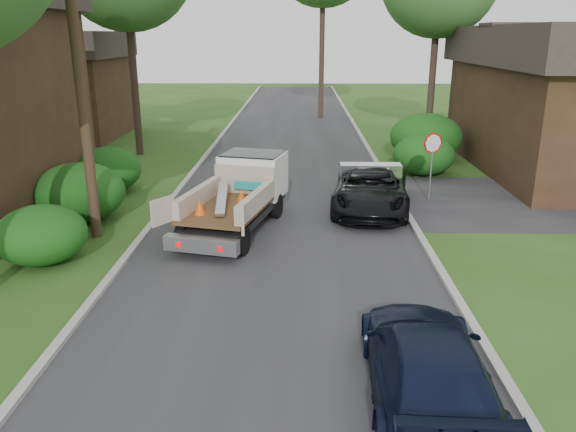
# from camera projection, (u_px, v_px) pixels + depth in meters

# --- Properties ---
(ground) EXTENTS (120.00, 120.00, 0.00)m
(ground) POSITION_uv_depth(u_px,v_px,m) (274.00, 319.00, 11.86)
(ground) COLOR #294B15
(ground) RESTS_ON ground
(road) EXTENTS (8.00, 90.00, 0.02)m
(road) POSITION_uv_depth(u_px,v_px,m) (286.00, 192.00, 21.36)
(road) COLOR #28282B
(road) RESTS_ON ground
(curb_left) EXTENTS (0.20, 90.00, 0.12)m
(curb_left) POSITION_uv_depth(u_px,v_px,m) (179.00, 190.00, 21.43)
(curb_left) COLOR #9E9E99
(curb_left) RESTS_ON ground
(curb_right) EXTENTS (0.20, 90.00, 0.12)m
(curb_right) POSITION_uv_depth(u_px,v_px,m) (394.00, 191.00, 21.26)
(curb_right) COLOR #9E9E99
(curb_right) RESTS_ON ground
(stop_sign) EXTENTS (0.71, 0.32, 2.48)m
(stop_sign) POSITION_uv_depth(u_px,v_px,m) (432.00, 152.00, 19.76)
(stop_sign) COLOR slate
(stop_sign) RESTS_ON ground
(utility_pole) EXTENTS (2.42, 1.25, 10.00)m
(utility_pole) POSITION_uv_depth(u_px,v_px,m) (78.00, 56.00, 15.11)
(utility_pole) COLOR #382619
(utility_pole) RESTS_ON ground
(house_left_far) EXTENTS (7.56, 7.56, 6.00)m
(house_left_far) POSITION_uv_depth(u_px,v_px,m) (56.00, 84.00, 32.12)
(house_left_far) COLOR #352316
(house_left_far) RESTS_ON ground
(hedge_left_a) EXTENTS (2.34, 2.34, 1.53)m
(hedge_left_a) POSITION_uv_depth(u_px,v_px,m) (41.00, 235.00, 14.60)
(hedge_left_a) COLOR #164910
(hedge_left_a) RESTS_ON ground
(hedge_left_b) EXTENTS (2.86, 2.86, 1.87)m
(hedge_left_b) POSITION_uv_depth(u_px,v_px,m) (79.00, 192.00, 17.88)
(hedge_left_b) COLOR #164910
(hedge_left_b) RESTS_ON ground
(hedge_left_c) EXTENTS (2.60, 2.60, 1.70)m
(hedge_left_c) POSITION_uv_depth(u_px,v_px,m) (107.00, 170.00, 21.24)
(hedge_left_c) COLOR #164910
(hedge_left_c) RESTS_ON ground
(hedge_right_a) EXTENTS (2.60, 2.60, 1.70)m
(hedge_right_a) POSITION_uv_depth(u_px,v_px,m) (424.00, 155.00, 23.84)
(hedge_right_a) COLOR #164910
(hedge_right_a) RESTS_ON ground
(hedge_right_b) EXTENTS (3.38, 3.38, 2.21)m
(hedge_right_b) POSITION_uv_depth(u_px,v_px,m) (426.00, 137.00, 26.60)
(hedge_right_b) COLOR #164910
(hedge_right_b) RESTS_ON ground
(flatbed_truck) EXTENTS (3.47, 5.82, 2.07)m
(flatbed_truck) POSITION_uv_depth(u_px,v_px,m) (243.00, 189.00, 17.59)
(flatbed_truck) COLOR black
(flatbed_truck) RESTS_ON ground
(black_pickup) EXTENTS (3.15, 5.58, 1.47)m
(black_pickup) POSITION_uv_depth(u_px,v_px,m) (371.00, 188.00, 19.10)
(black_pickup) COLOR black
(black_pickup) RESTS_ON ground
(navy_suv) EXTENTS (2.09, 4.74, 1.35)m
(navy_suv) POSITION_uv_depth(u_px,v_px,m) (427.00, 365.00, 9.01)
(navy_suv) COLOR black
(navy_suv) RESTS_ON ground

